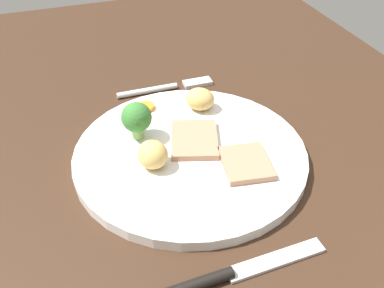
{
  "coord_description": "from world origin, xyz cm",
  "views": [
    {
      "loc": [
        38.9,
        -13.93,
        39.96
      ],
      "look_at": [
        -1.83,
        0.24,
        6.0
      ],
      "focal_mm": 41.48,
      "sensor_mm": 36.0,
      "label": 1
    }
  ],
  "objects_px": {
    "roast_potato_left": "(153,155)",
    "fork": "(168,87)",
    "meat_slice_main": "(246,163)",
    "roast_potato_right": "(200,99)",
    "broccoli_floret": "(137,118)",
    "dinner_plate": "(192,155)",
    "knife": "(224,276)",
    "meat_slice_under": "(194,139)",
    "carrot_coin_front": "(146,107)"
  },
  "relations": [
    {
      "from": "roast_potato_left",
      "to": "fork",
      "type": "bearing_deg",
      "value": 158.12
    },
    {
      "from": "roast_potato_left",
      "to": "meat_slice_main",
      "type": "bearing_deg",
      "value": 70.5
    },
    {
      "from": "roast_potato_left",
      "to": "roast_potato_right",
      "type": "relative_size",
      "value": 0.95
    },
    {
      "from": "broccoli_floret",
      "to": "dinner_plate",
      "type": "bearing_deg",
      "value": 49.59
    },
    {
      "from": "knife",
      "to": "fork",
      "type": "bearing_deg",
      "value": 79.63
    },
    {
      "from": "roast_potato_right",
      "to": "knife",
      "type": "height_order",
      "value": "roast_potato_right"
    },
    {
      "from": "meat_slice_under",
      "to": "roast_potato_left",
      "type": "xyz_separation_m",
      "value": [
        0.03,
        -0.06,
        0.01
      ]
    },
    {
      "from": "meat_slice_main",
      "to": "roast_potato_left",
      "type": "bearing_deg",
      "value": -109.5
    },
    {
      "from": "meat_slice_under",
      "to": "meat_slice_main",
      "type": "bearing_deg",
      "value": 33.78
    },
    {
      "from": "meat_slice_main",
      "to": "meat_slice_under",
      "type": "xyz_separation_m",
      "value": [
        -0.06,
        -0.04,
        0.0
      ]
    },
    {
      "from": "dinner_plate",
      "to": "meat_slice_under",
      "type": "distance_m",
      "value": 0.02
    },
    {
      "from": "meat_slice_main",
      "to": "carrot_coin_front",
      "type": "distance_m",
      "value": 0.18
    },
    {
      "from": "knife",
      "to": "meat_slice_under",
      "type": "bearing_deg",
      "value": 76.56
    },
    {
      "from": "meat_slice_main",
      "to": "broccoli_floret",
      "type": "height_order",
      "value": "broccoli_floret"
    },
    {
      "from": "roast_potato_left",
      "to": "broccoli_floret",
      "type": "xyz_separation_m",
      "value": [
        -0.06,
        -0.0,
        0.01
      ]
    },
    {
      "from": "dinner_plate",
      "to": "meat_slice_under",
      "type": "xyz_separation_m",
      "value": [
        -0.02,
        0.01,
        0.01
      ]
    },
    {
      "from": "roast_potato_right",
      "to": "meat_slice_under",
      "type": "bearing_deg",
      "value": -25.03
    },
    {
      "from": "roast_potato_right",
      "to": "fork",
      "type": "xyz_separation_m",
      "value": [
        -0.09,
        -0.02,
        -0.03
      ]
    },
    {
      "from": "meat_slice_main",
      "to": "roast_potato_left",
      "type": "distance_m",
      "value": 0.11
    },
    {
      "from": "meat_slice_under",
      "to": "fork",
      "type": "bearing_deg",
      "value": 175.58
    },
    {
      "from": "carrot_coin_front",
      "to": "fork",
      "type": "bearing_deg",
      "value": 140.16
    },
    {
      "from": "roast_potato_left",
      "to": "broccoli_floret",
      "type": "distance_m",
      "value": 0.06
    },
    {
      "from": "roast_potato_left",
      "to": "fork",
      "type": "distance_m",
      "value": 0.2
    },
    {
      "from": "broccoli_floret",
      "to": "knife",
      "type": "height_order",
      "value": "broccoli_floret"
    },
    {
      "from": "roast_potato_left",
      "to": "fork",
      "type": "relative_size",
      "value": 0.25
    },
    {
      "from": "fork",
      "to": "roast_potato_left",
      "type": "bearing_deg",
      "value": -111.71
    },
    {
      "from": "carrot_coin_front",
      "to": "broccoli_floret",
      "type": "distance_m",
      "value": 0.07
    },
    {
      "from": "meat_slice_under",
      "to": "knife",
      "type": "xyz_separation_m",
      "value": [
        0.19,
        -0.04,
        -0.01
      ]
    },
    {
      "from": "broccoli_floret",
      "to": "fork",
      "type": "height_order",
      "value": "broccoli_floret"
    },
    {
      "from": "roast_potato_right",
      "to": "knife",
      "type": "relative_size",
      "value": 0.22
    },
    {
      "from": "roast_potato_left",
      "to": "knife",
      "type": "distance_m",
      "value": 0.17
    },
    {
      "from": "meat_slice_under",
      "to": "knife",
      "type": "distance_m",
      "value": 0.2
    },
    {
      "from": "carrot_coin_front",
      "to": "knife",
      "type": "relative_size",
      "value": 0.13
    },
    {
      "from": "meat_slice_main",
      "to": "meat_slice_under",
      "type": "bearing_deg",
      "value": -146.22
    },
    {
      "from": "meat_slice_under",
      "to": "knife",
      "type": "relative_size",
      "value": 0.41
    },
    {
      "from": "meat_slice_main",
      "to": "fork",
      "type": "distance_m",
      "value": 0.22
    },
    {
      "from": "meat_slice_main",
      "to": "meat_slice_under",
      "type": "height_order",
      "value": "same"
    },
    {
      "from": "dinner_plate",
      "to": "meat_slice_main",
      "type": "xyz_separation_m",
      "value": [
        0.05,
        0.05,
        0.01
      ]
    },
    {
      "from": "fork",
      "to": "knife",
      "type": "xyz_separation_m",
      "value": [
        0.35,
        -0.05,
        0.0
      ]
    },
    {
      "from": "dinner_plate",
      "to": "meat_slice_main",
      "type": "distance_m",
      "value": 0.07
    },
    {
      "from": "carrot_coin_front",
      "to": "broccoli_floret",
      "type": "xyz_separation_m",
      "value": [
        0.06,
        -0.03,
        0.03
      ]
    },
    {
      "from": "dinner_plate",
      "to": "fork",
      "type": "distance_m",
      "value": 0.17
    },
    {
      "from": "meat_slice_under",
      "to": "fork",
      "type": "height_order",
      "value": "meat_slice_under"
    },
    {
      "from": "meat_slice_main",
      "to": "fork",
      "type": "bearing_deg",
      "value": -172.1
    },
    {
      "from": "meat_slice_main",
      "to": "carrot_coin_front",
      "type": "xyz_separation_m",
      "value": [
        -0.16,
        -0.08,
        -0.0
      ]
    },
    {
      "from": "carrot_coin_front",
      "to": "knife",
      "type": "bearing_deg",
      "value": 0.14
    },
    {
      "from": "meat_slice_main",
      "to": "meat_slice_under",
      "type": "distance_m",
      "value": 0.08
    },
    {
      "from": "dinner_plate",
      "to": "roast_potato_right",
      "type": "height_order",
      "value": "roast_potato_right"
    },
    {
      "from": "roast_potato_right",
      "to": "fork",
      "type": "height_order",
      "value": "roast_potato_right"
    },
    {
      "from": "meat_slice_under",
      "to": "roast_potato_left",
      "type": "distance_m",
      "value": 0.07
    }
  ]
}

